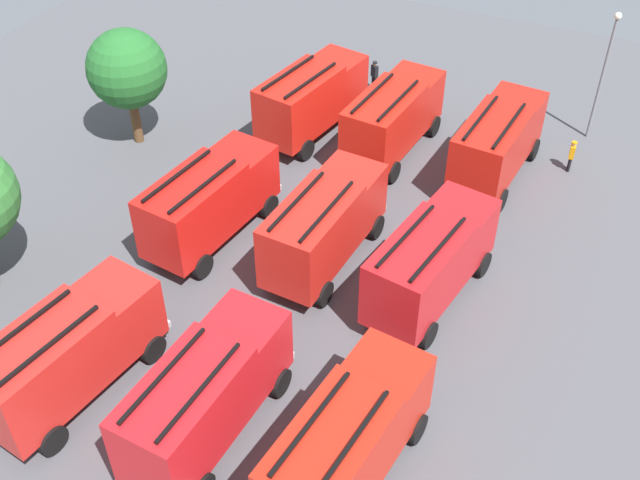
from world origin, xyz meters
TOP-DOWN VIEW (x-y plane):
  - ground_plane at (0.00, 0.00)m, footprint 56.17×56.17m
  - fire_truck_0 at (-9.29, -5.15)m, footprint 7.46×3.53m
  - fire_truck_1 at (-0.09, -4.89)m, footprint 7.51×3.75m
  - fire_truck_2 at (9.41, -5.14)m, footprint 7.40×3.30m
  - fire_truck_3 at (-9.49, -0.14)m, footprint 7.37×3.20m
  - fire_truck_4 at (0.25, -0.09)m, footprint 7.37×3.21m
  - fire_truck_5 at (9.47, 0.23)m, footprint 7.42×3.37m
  - fire_truck_6 at (-9.88, 5.18)m, footprint 7.50×3.70m
  - fire_truck_7 at (-0.29, 5.14)m, footprint 7.47×3.55m
  - fire_truck_8 at (9.56, 4.77)m, footprint 7.53×3.81m
  - firefighter_0 at (11.62, -8.50)m, footprint 0.44×0.28m
  - firefighter_1 at (-0.81, 2.16)m, footprint 0.43×0.48m
  - firefighter_2 at (15.30, 3.43)m, footprint 0.42×0.48m
  - tree_2 at (5.04, 12.80)m, footprint 4.01×4.01m
  - traffic_cone_1 at (8.48, 6.76)m, footprint 0.41×0.41m
  - lamppost at (15.21, -8.83)m, footprint 0.36×0.36m

SIDE VIEW (x-z plane):
  - ground_plane at x=0.00m, z-range 0.00..0.00m
  - traffic_cone_1 at x=8.48m, z-range 0.00..0.59m
  - firefighter_1 at x=-0.81m, z-range 0.09..1.69m
  - firefighter_0 at x=11.62m, z-range 0.10..1.78m
  - firefighter_2 at x=15.30m, z-range 0.11..1.84m
  - fire_truck_0 at x=-9.29m, z-range 0.21..4.09m
  - fire_truck_1 at x=-0.09m, z-range 0.21..4.09m
  - fire_truck_2 at x=9.41m, z-range 0.21..4.09m
  - fire_truck_3 at x=-9.49m, z-range 0.21..4.09m
  - fire_truck_4 at x=0.25m, z-range 0.21..4.09m
  - fire_truck_5 at x=9.47m, z-range 0.21..4.09m
  - fire_truck_6 at x=-9.88m, z-range 0.21..4.09m
  - fire_truck_7 at x=-0.29m, z-range 0.21..4.09m
  - fire_truck_8 at x=9.56m, z-range 0.21..4.09m
  - lamppost at x=15.21m, z-range 0.57..7.55m
  - tree_2 at x=5.04m, z-range 1.07..7.29m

